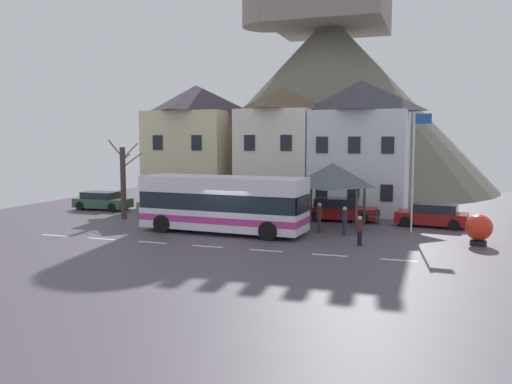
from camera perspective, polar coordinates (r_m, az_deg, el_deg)
name	(u,v)px	position (r m, az deg, el deg)	size (l,w,h in m)	color
ground_plane	(229,237)	(28.48, -2.95, -4.84)	(40.00, 60.00, 0.07)	#504752
townhouse_00	(196,145)	(42.35, -6.43, 5.04)	(6.32, 6.70, 9.36)	beige
townhouse_01	(282,148)	(40.02, 2.77, 4.80)	(5.30, 7.01, 9.06)	silver
townhouse_02	(361,147)	(38.44, 11.21, 4.82)	(6.42, 6.29, 9.28)	silver
hilltop_castle	(328,96)	(57.05, 7.76, 10.20)	(33.89, 33.89, 26.31)	#615F51
transit_bus	(223,205)	(29.31, -3.58, -1.35)	(9.41, 3.14, 3.13)	white
bus_shelter	(333,175)	(31.25, 8.26, 1.80)	(3.60, 3.60, 3.79)	#473D33
parked_car_00	(432,215)	(33.14, 18.46, -2.39)	(4.24, 2.33, 1.37)	maroon
parked_car_01	(102,201)	(40.50, -16.21, -0.91)	(4.08, 1.96, 1.31)	#2D5939
parked_car_02	(168,204)	(37.47, -9.42, -1.30)	(4.16, 2.14, 1.29)	slate
parked_car_03	(339,210)	(34.06, 8.94, -1.90)	(4.60, 2.04, 1.44)	maroon
pedestrian_00	(360,229)	(26.44, 11.10, -3.98)	(0.29, 0.31, 1.45)	black
pedestrian_01	(345,219)	(28.97, 9.51, -2.93)	(0.30, 0.31, 1.55)	#2D2D38
pedestrian_02	(319,216)	(29.64, 6.84, -2.61)	(0.32, 0.36, 1.67)	#38332D
pedestrian_03	(300,216)	(30.40, 4.78, -2.60)	(0.35, 0.30, 1.52)	black
public_bench	(366,216)	(33.34, 11.76, -2.51)	(1.66, 0.48, 0.87)	#33473D
flagpole	(415,163)	(30.38, 16.71, 3.00)	(0.95, 0.10, 6.63)	silver
harbour_buoy	(479,228)	(28.09, 22.86, -3.63)	(1.29, 1.29, 1.54)	black
bare_tree_00	(123,182)	(35.42, -14.10, 1.09)	(1.98, 1.55, 5.13)	#47382D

